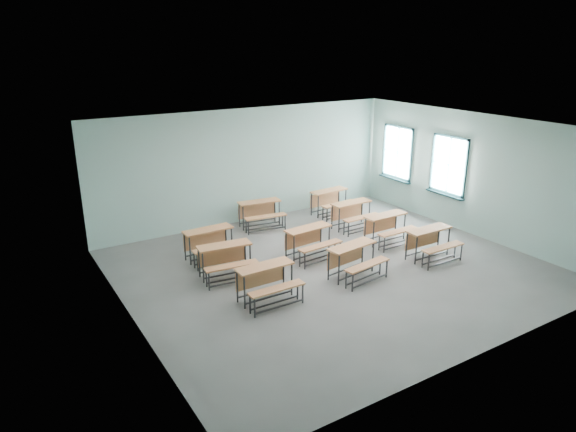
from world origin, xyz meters
name	(u,v)px	position (x,y,z in m)	size (l,w,h in m)	color
room	(337,201)	(0.08, 0.03, 1.60)	(9.04, 8.04, 3.24)	slate
desk_unit_r0c0	(267,278)	(-2.01, -0.54, 0.49)	(1.17, 0.79, 0.73)	#C37646
desk_unit_r0c1	(355,256)	(0.13, -0.60, 0.49)	(1.26, 0.93, 0.73)	#C37646
desk_unit_r0c2	(432,239)	(2.30, -0.77, 0.49)	(1.17, 0.79, 0.73)	#C37646
desk_unit_r1c0	(226,256)	(-2.24, 0.87, 0.49)	(1.25, 0.92, 0.73)	#C37646
desk_unit_r1c1	(311,238)	(-0.07, 0.80, 0.49)	(1.23, 0.88, 0.73)	#C37646
desk_unit_r1c2	(388,225)	(2.14, 0.55, 0.49)	(1.18, 0.81, 0.73)	#C37646
desk_unit_r2c0	(210,240)	(-2.13, 1.97, 0.49)	(1.18, 0.80, 0.73)	#C37646
desk_unit_r2c2	(353,211)	(2.07, 1.86, 0.49)	(1.18, 0.81, 0.73)	#C37646
desk_unit_r3c1	(261,210)	(-0.05, 3.28, 0.49)	(1.26, 0.93, 0.73)	#C37646
desk_unit_r3c2	(331,199)	(2.27, 3.15, 0.49)	(1.22, 0.86, 0.73)	#C37646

